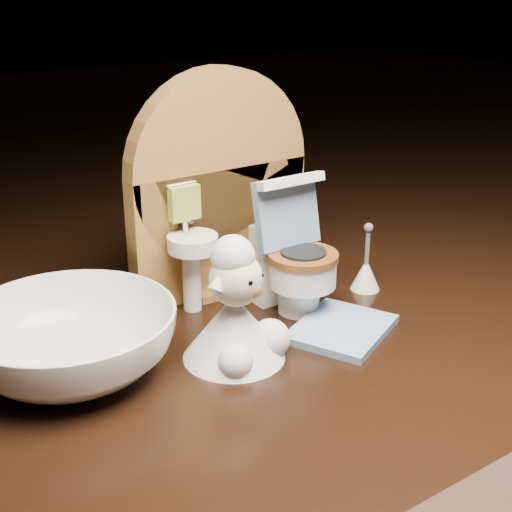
# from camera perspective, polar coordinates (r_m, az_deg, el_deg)

# --- Properties ---
(backdrop_panel) EXTENTS (0.13, 0.05, 0.15)m
(backdrop_panel) POSITION_cam_1_polar(r_m,az_deg,el_deg) (0.47, -2.97, 4.71)
(backdrop_panel) COLOR olive
(backdrop_panel) RESTS_ON ground
(toy_toilet) EXTENTS (0.05, 0.06, 0.09)m
(toy_toilet) POSITION_cam_1_polar(r_m,az_deg,el_deg) (0.46, 2.90, -0.41)
(toy_toilet) COLOR white
(toy_toilet) RESTS_ON ground
(bath_mat) EXTENTS (0.08, 0.07, 0.00)m
(bath_mat) POSITION_cam_1_polar(r_m,az_deg,el_deg) (0.44, 6.86, -5.82)
(bath_mat) COLOR #6B8EAE
(bath_mat) RESTS_ON ground
(toilet_brush) EXTENTS (0.02, 0.02, 0.05)m
(toilet_brush) POSITION_cam_1_polar(r_m,az_deg,el_deg) (0.50, 8.78, -1.27)
(toilet_brush) COLOR white
(toilet_brush) RESTS_ON ground
(plush_lamb) EXTENTS (0.06, 0.06, 0.08)m
(plush_lamb) POSITION_cam_1_polar(r_m,az_deg,el_deg) (0.40, -1.56, -4.85)
(plush_lamb) COLOR silver
(plush_lamb) RESTS_ON ground
(ceramic_bowl) EXTENTS (0.15, 0.15, 0.04)m
(ceramic_bowl) POSITION_cam_1_polar(r_m,az_deg,el_deg) (0.40, -14.64, -6.65)
(ceramic_bowl) COLOR white
(ceramic_bowl) RESTS_ON ground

